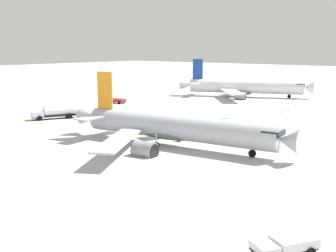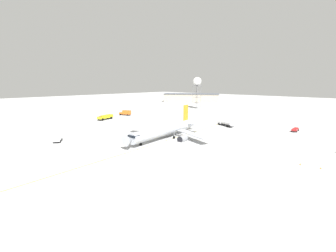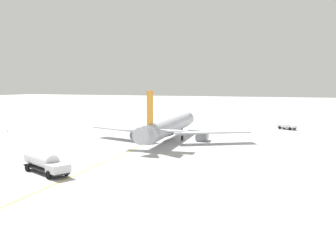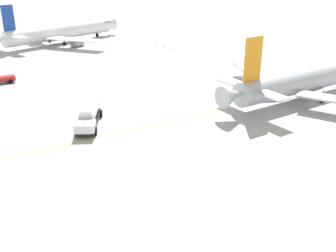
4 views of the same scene
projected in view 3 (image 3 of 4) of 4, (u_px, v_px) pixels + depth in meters
ground_plane at (147, 138)px, 86.73m from camera, size 600.00×600.00×0.00m
airliner_main at (169, 127)px, 84.39m from camera, size 35.92×39.32×11.68m
fuel_tanker_truck at (44, 162)px, 52.43m from camera, size 9.66×6.04×2.87m
pushback_tug_truck at (287, 126)px, 103.45m from camera, size 5.32×4.40×1.30m
taxiway_centreline at (158, 139)px, 85.79m from camera, size 14.51×174.31×0.01m
safety_cone_near at (8, 131)px, 98.11m from camera, size 0.36×0.36×0.55m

